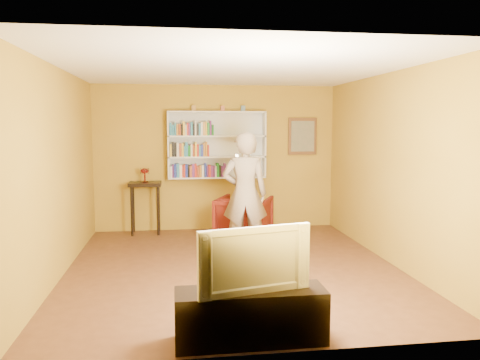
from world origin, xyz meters
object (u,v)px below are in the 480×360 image
(tv_cabinet, at_px, (251,316))
(person, at_px, (245,194))
(ruby_lustre, at_px, (145,172))
(television, at_px, (251,257))
(bookshelf, at_px, (217,145))
(armchair, at_px, (244,220))
(console_table, at_px, (145,191))

(tv_cabinet, bearing_deg, person, 82.45)
(ruby_lustre, distance_m, television, 4.67)
(ruby_lustre, distance_m, tv_cabinet, 4.74)
(bookshelf, relative_size, television, 1.74)
(bookshelf, height_order, armchair, bookshelf)
(ruby_lustre, bearing_deg, armchair, -28.62)
(bookshelf, xyz_separation_m, armchair, (0.36, -1.07, -1.20))
(armchair, relative_size, tv_cabinet, 0.64)
(console_table, bearing_deg, bookshelf, 6.94)
(ruby_lustre, height_order, television, ruby_lustre)
(person, bearing_deg, tv_cabinet, 90.49)
(bookshelf, bearing_deg, person, -81.56)
(bookshelf, distance_m, television, 4.73)
(ruby_lustre, relative_size, person, 0.14)
(tv_cabinet, bearing_deg, armchair, 82.46)
(console_table, height_order, person, person)
(tv_cabinet, height_order, television, television)
(television, bearing_deg, person, 69.64)
(person, xyz_separation_m, tv_cabinet, (-0.38, -2.89, -0.69))
(console_table, bearing_deg, tv_cabinet, -75.16)
(armchair, bearing_deg, tv_cabinet, 105.80)
(ruby_lustre, relative_size, tv_cabinet, 0.19)
(ruby_lustre, distance_m, person, 2.26)
(tv_cabinet, bearing_deg, television, 180.00)
(console_table, xyz_separation_m, armchair, (1.67, -0.91, -0.39))
(console_table, relative_size, ruby_lustre, 3.72)
(bookshelf, relative_size, person, 0.97)
(bookshelf, distance_m, tv_cabinet, 4.85)
(ruby_lustre, height_order, tv_cabinet, ruby_lustre)
(bookshelf, distance_m, person, 1.91)
(person, relative_size, tv_cabinet, 1.37)
(person, bearing_deg, television, 90.49)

